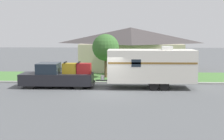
{
  "coord_description": "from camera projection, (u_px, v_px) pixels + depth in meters",
  "views": [
    {
      "loc": [
        1.37,
        -22.23,
        4.44
      ],
      "look_at": [
        0.39,
        1.78,
        1.4
      ],
      "focal_mm": 50.0,
      "sensor_mm": 36.0,
      "label": 1
    }
  ],
  "objects": [
    {
      "name": "mailbox",
      "position": [
        122.0,
        70.0,
        26.82
      ],
      "size": [
        0.48,
        0.2,
        1.41
      ],
      "color": "brown",
      "rests_on": "ground_plane"
    },
    {
      "name": "ground_plane",
      "position": [
        106.0,
        92.0,
        22.64
      ],
      "size": [
        120.0,
        120.0,
        0.0
      ],
      "primitive_type": "plane",
      "color": "#515456"
    },
    {
      "name": "curb_strip",
      "position": [
        108.0,
        83.0,
        26.35
      ],
      "size": [
        80.0,
        0.3,
        0.14
      ],
      "color": "#999993",
      "rests_on": "ground_plane"
    },
    {
      "name": "pickup_truck",
      "position": [
        58.0,
        76.0,
        24.45
      ],
      "size": [
        5.75,
        2.01,
        2.04
      ],
      "color": "black",
      "rests_on": "ground_plane"
    },
    {
      "name": "travel_trailer",
      "position": [
        151.0,
        66.0,
        24.05
      ],
      "size": [
        7.63,
        2.42,
        3.26
      ],
      "color": "black",
      "rests_on": "ground_plane"
    },
    {
      "name": "lawn_strip",
      "position": [
        110.0,
        77.0,
        29.98
      ],
      "size": [
        80.0,
        7.0,
        0.03
      ],
      "color": "#477538",
      "rests_on": "ground_plane"
    },
    {
      "name": "house_across_street",
      "position": [
        131.0,
        48.0,
        35.84
      ],
      "size": [
        11.98,
        8.1,
        4.81
      ],
      "color": "beige",
      "rests_on": "ground_plane"
    },
    {
      "name": "tree_in_yard",
      "position": [
        106.0,
        48.0,
        29.24
      ],
      "size": [
        2.52,
        2.52,
        4.14
      ],
      "color": "brown",
      "rests_on": "ground_plane"
    }
  ]
}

